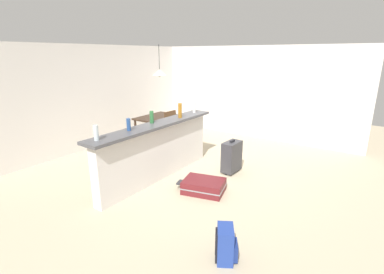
{
  "coord_description": "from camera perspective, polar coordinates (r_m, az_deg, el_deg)",
  "views": [
    {
      "loc": [
        -4.36,
        -2.92,
        2.29
      ],
      "look_at": [
        0.22,
        0.29,
        0.63
      ],
      "focal_mm": 26.39,
      "sensor_mm": 36.0,
      "label": 1
    }
  ],
  "objects": [
    {
      "name": "bottle_blue",
      "position": [
        4.72,
        -12.69,
        2.48
      ],
      "size": [
        0.07,
        0.07,
        0.2
      ],
      "primitive_type": "cylinder",
      "color": "#284C89",
      "rests_on": "bar_countertop"
    },
    {
      "name": "bottle_amber",
      "position": [
        5.55,
        -2.45,
        5.38
      ],
      "size": [
        0.08,
        0.08,
        0.29
      ],
      "primitive_type": "cylinder",
      "color": "#9E661E",
      "rests_on": "bar_countertop"
    },
    {
      "name": "wall_back",
      "position": [
        7.46,
        -18.86,
        7.65
      ],
      "size": [
        6.6,
        0.1,
        2.5
      ],
      "primitive_type": "cube",
      "color": "silver",
      "rests_on": "ground_plane"
    },
    {
      "name": "ground_plane",
      "position": [
        5.73,
        1.1,
        -7.27
      ],
      "size": [
        13.0,
        13.0,
        0.05
      ],
      "primitive_type": "cube",
      "color": "#BCAD8E"
    },
    {
      "name": "dining_table",
      "position": [
        7.3,
        -6.8,
        3.41
      ],
      "size": [
        1.1,
        0.8,
        0.74
      ],
      "color": "#332319",
      "rests_on": "ground_plane"
    },
    {
      "name": "suitcase_upright_charcoal",
      "position": [
        5.65,
        8.01,
        -3.92
      ],
      "size": [
        0.45,
        0.26,
        0.67
      ],
      "color": "#38383D",
      "rests_on": "ground_plane"
    },
    {
      "name": "suitcase_flat_maroon",
      "position": [
        4.9,
        2.36,
        -9.87
      ],
      "size": [
        0.65,
        0.88,
        0.22
      ],
      "color": "maroon",
      "rests_on": "ground_plane"
    },
    {
      "name": "dining_chair_near_partition",
      "position": [
        6.99,
        -3.77,
        1.8
      ],
      "size": [
        0.42,
        0.42,
        0.93
      ],
      "color": "#4C331E",
      "rests_on": "ground_plane"
    },
    {
      "name": "bar_countertop",
      "position": [
        5.14,
        -7.14,
        2.45
      ],
      "size": [
        2.96,
        0.4,
        0.05
      ],
      "primitive_type": "cube",
      "color": "#4C4C51",
      "rests_on": "partition_half_wall"
    },
    {
      "name": "backpack_blue",
      "position": [
        3.45,
        6.87,
        -20.78
      ],
      "size": [
        0.33,
        0.33,
        0.42
      ],
      "color": "#233D93",
      "rests_on": "ground_plane"
    },
    {
      "name": "partition_half_wall",
      "position": [
        5.3,
        -6.93,
        -3.19
      ],
      "size": [
        2.8,
        0.2,
        1.02
      ],
      "primitive_type": "cube",
      "color": "silver",
      "rests_on": "ground_plane"
    },
    {
      "name": "bottle_clear",
      "position": [
        4.3,
        -18.84,
        0.8
      ],
      "size": [
        0.07,
        0.07,
        0.23
      ],
      "primitive_type": "cylinder",
      "color": "silver",
      "rests_on": "bar_countertop"
    },
    {
      "name": "bottle_green",
      "position": [
        5.16,
        -8.15,
        4.01
      ],
      "size": [
        0.07,
        0.07,
        0.22
      ],
      "primitive_type": "cylinder",
      "color": "#2D6B38",
      "rests_on": "bar_countertop"
    },
    {
      "name": "wall_right",
      "position": [
        8.15,
        11.54,
        8.87
      ],
      "size": [
        0.1,
        6.0,
        2.5
      ],
      "primitive_type": "cube",
      "color": "silver",
      "rests_on": "ground_plane"
    },
    {
      "name": "pendant_lamp",
      "position": [
        7.14,
        -6.57,
        12.84
      ],
      "size": [
        0.34,
        0.34,
        0.77
      ],
      "color": "black"
    },
    {
      "name": "bottle_white",
      "position": [
        6.04,
        0.46,
        6.26
      ],
      "size": [
        0.06,
        0.06,
        0.28
      ],
      "primitive_type": "cylinder",
      "color": "silver",
      "rests_on": "bar_countertop"
    }
  ]
}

